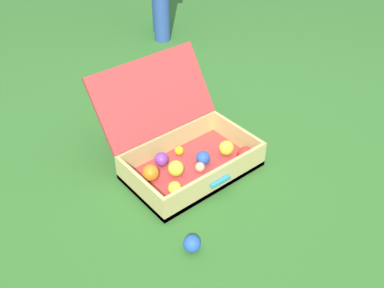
{
  "coord_description": "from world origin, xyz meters",
  "views": [
    {
      "loc": [
        -1.04,
        -1.28,
        1.42
      ],
      "look_at": [
        0.01,
        -0.01,
        0.17
      ],
      "focal_mm": 41.25,
      "sensor_mm": 36.0,
      "label": 1
    }
  ],
  "objects": [
    {
      "name": "stray_ball_on_grass",
      "position": [
        -0.3,
        -0.38,
        0.04
      ],
      "size": [
        0.07,
        0.07,
        0.07
      ],
      "primitive_type": "sphere",
      "color": "blue",
      "rests_on": "ground"
    },
    {
      "name": "ground_plane",
      "position": [
        0.0,
        0.0,
        0.0
      ],
      "size": [
        16.0,
        16.0,
        0.0
      ],
      "primitive_type": "plane",
      "color": "#336B28"
    },
    {
      "name": "open_suitcase",
      "position": [
        0.01,
        0.07,
        0.11
      ],
      "size": [
        0.62,
        0.62,
        0.46
      ],
      "color": "#B23838",
      "rests_on": "ground"
    }
  ]
}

